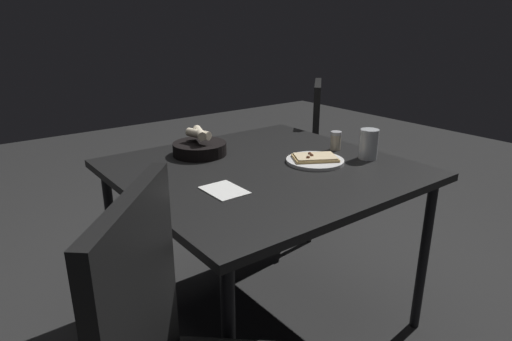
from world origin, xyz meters
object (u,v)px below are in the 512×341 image
object	(u,v)px
bread_basket	(200,147)
beer_glass	(369,146)
dining_table	(263,179)
pepper_shaker	(336,142)
chair_near	(297,149)
pizza_plate	(315,160)

from	to	relation	value
bread_basket	beer_glass	bearing A→B (deg)	48.32
dining_table	bread_basket	bearing A→B (deg)	-157.60
pepper_shaker	chair_near	distance (m)	0.71
beer_glass	dining_table	bearing A→B (deg)	-114.13
dining_table	bread_basket	size ratio (longest dim) A/B	4.69
beer_glass	chair_near	bearing A→B (deg)	158.55
beer_glass	pepper_shaker	distance (m)	0.18
dining_table	pizza_plate	world-z (taller)	pizza_plate
bread_basket	pizza_plate	bearing A→B (deg)	40.19
beer_glass	pepper_shaker	xyz separation A→B (m)	(-0.18, -0.01, -0.02)
chair_near	dining_table	bearing A→B (deg)	-51.24
dining_table	pizza_plate	xyz separation A→B (m)	(0.09, 0.20, 0.07)
pizza_plate	pepper_shaker	bearing A→B (deg)	110.67
pizza_plate	chair_near	bearing A→B (deg)	142.22
dining_table	beer_glass	distance (m)	0.47
chair_near	bread_basket	bearing A→B (deg)	-71.27
dining_table	bread_basket	xyz separation A→B (m)	(-0.29, -0.12, 0.09)
bread_basket	pepper_shaker	size ratio (longest dim) A/B	2.75
pizza_plate	beer_glass	distance (m)	0.24
dining_table	beer_glass	xyz separation A→B (m)	(0.19, 0.42, 0.11)
dining_table	pepper_shaker	xyz separation A→B (m)	(0.01, 0.41, 0.09)
chair_near	pepper_shaker	bearing A→B (deg)	-27.81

